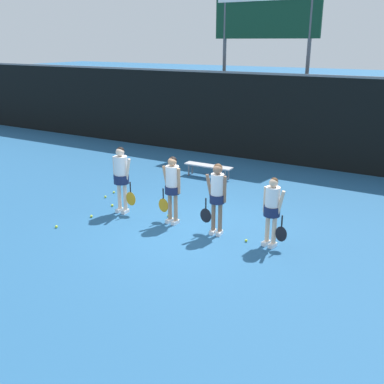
{
  "coord_description": "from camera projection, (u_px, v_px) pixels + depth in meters",
  "views": [
    {
      "loc": [
        5.25,
        -8.94,
        4.43
      ],
      "look_at": [
        0.02,
        -0.02,
        0.94
      ],
      "focal_mm": 42.0,
      "sensor_mm": 36.0,
      "label": 1
    }
  ],
  "objects": [
    {
      "name": "ground_plane",
      "position": [
        192.0,
        227.0,
        11.24
      ],
      "size": [
        140.0,
        140.0,
        0.0
      ],
      "primitive_type": "plane",
      "color": "#235684"
    },
    {
      "name": "fence_windscreen",
      "position": [
        289.0,
        120.0,
        16.47
      ],
      "size": [
        60.0,
        0.08,
        3.33
      ],
      "color": "black",
      "rests_on": "ground_plane"
    },
    {
      "name": "scoreboard",
      "position": [
        266.0,
        28.0,
        17.01
      ],
      "size": [
        4.2,
        0.15,
        6.17
      ],
      "color": "#515156",
      "rests_on": "ground_plane"
    },
    {
      "name": "bench_courtside",
      "position": [
        208.0,
        167.0,
        15.22
      ],
      "size": [
        1.71,
        0.38,
        0.43
      ],
      "rotation": [
        0.0,
        0.0,
        0.01
      ],
      "color": "#B2B2B7",
      "rests_on": "ground_plane"
    },
    {
      "name": "player_0",
      "position": [
        121.0,
        174.0,
        11.88
      ],
      "size": [
        0.7,
        0.41,
        1.81
      ],
      "rotation": [
        0.0,
        0.0,
        0.02
      ],
      "color": "beige",
      "rests_on": "ground_plane"
    },
    {
      "name": "player_1",
      "position": [
        172.0,
        184.0,
        11.19
      ],
      "size": [
        0.67,
        0.39,
        1.74
      ],
      "rotation": [
        0.0,
        0.0,
        -0.08
      ],
      "color": "tan",
      "rests_on": "ground_plane"
    },
    {
      "name": "player_2",
      "position": [
        217.0,
        193.0,
        10.53
      ],
      "size": [
        0.64,
        0.36,
        1.75
      ],
      "rotation": [
        0.0,
        0.0,
        0.13
      ],
      "color": "#8C664C",
      "rests_on": "ground_plane"
    },
    {
      "name": "player_3",
      "position": [
        272.0,
        207.0,
        9.93
      ],
      "size": [
        0.63,
        0.37,
        1.61
      ],
      "rotation": [
        0.0,
        0.0,
        -0.2
      ],
      "color": "beige",
      "rests_on": "ground_plane"
    },
    {
      "name": "tennis_ball_0",
      "position": [
        91.0,
        216.0,
        11.84
      ],
      "size": [
        0.07,
        0.07,
        0.07
      ],
      "primitive_type": "sphere",
      "color": "#CCE033",
      "rests_on": "ground_plane"
    },
    {
      "name": "tennis_ball_1",
      "position": [
        56.0,
        227.0,
        11.18
      ],
      "size": [
        0.07,
        0.07,
        0.07
      ],
      "primitive_type": "sphere",
      "color": "#CCE033",
      "rests_on": "ground_plane"
    },
    {
      "name": "tennis_ball_2",
      "position": [
        112.0,
        205.0,
        12.63
      ],
      "size": [
        0.07,
        0.07,
        0.07
      ],
      "primitive_type": "sphere",
      "color": "#CCE033",
      "rests_on": "ground_plane"
    },
    {
      "name": "tennis_ball_3",
      "position": [
        168.0,
        215.0,
        11.9
      ],
      "size": [
        0.07,
        0.07,
        0.07
      ],
      "primitive_type": "sphere",
      "color": "#CCE033",
      "rests_on": "ground_plane"
    },
    {
      "name": "tennis_ball_4",
      "position": [
        246.0,
        241.0,
        10.41
      ],
      "size": [
        0.06,
        0.06,
        0.06
      ],
      "primitive_type": "sphere",
      "color": "#CCE033",
      "rests_on": "ground_plane"
    },
    {
      "name": "tennis_ball_5",
      "position": [
        114.0,
        192.0,
        13.73
      ],
      "size": [
        0.06,
        0.06,
        0.06
      ],
      "primitive_type": "sphere",
      "color": "#CCE033",
      "rests_on": "ground_plane"
    },
    {
      "name": "tennis_ball_6",
      "position": [
        105.0,
        197.0,
        13.33
      ],
      "size": [
        0.07,
        0.07,
        0.07
      ],
      "primitive_type": "sphere",
      "color": "#CCE033",
      "rests_on": "ground_plane"
    }
  ]
}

